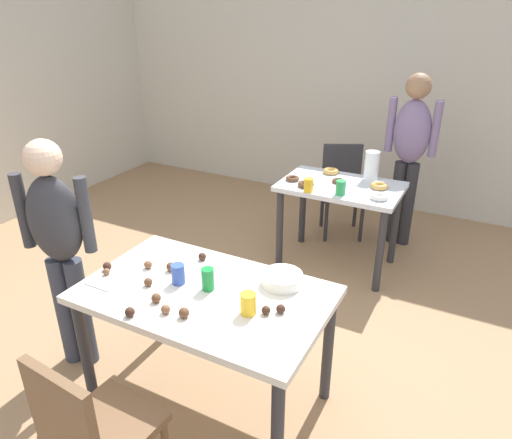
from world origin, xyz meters
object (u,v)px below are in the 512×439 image
object	(u,v)px
person_girl_near	(59,240)
mixing_bowl	(282,279)
dining_table_near	(205,306)
chair_far_table	(342,184)
soda_can	(208,279)
person_adult_far	(410,146)
dining_table_far	(340,199)
pitcher_far	(372,166)
chair_near_table	(90,429)

from	to	relation	value
person_girl_near	mixing_bowl	xyz separation A→B (m)	(1.25, 0.35, -0.09)
dining_table_near	chair_far_table	size ratio (longest dim) A/B	1.48
dining_table_near	soda_can	distance (m)	0.16
person_adult_far	mixing_bowl	distance (m)	2.29
dining_table_far	pitcher_far	xyz separation A→B (m)	(0.18, 0.23, 0.25)
mixing_bowl	pitcher_far	distance (m)	1.82
mixing_bowl	soda_can	distance (m)	0.39
dining_table_far	pitcher_far	distance (m)	0.38
chair_far_table	mixing_bowl	bearing A→B (deg)	-80.27
chair_far_table	pitcher_far	size ratio (longest dim) A/B	3.54
person_girl_near	pitcher_far	world-z (taller)	person_girl_near
soda_can	person_adult_far	bearing A→B (deg)	78.28
chair_near_table	person_adult_far	world-z (taller)	person_adult_far
person_girl_near	person_adult_far	world-z (taller)	person_adult_far
chair_far_table	person_adult_far	xyz separation A→B (m)	(0.58, 0.02, 0.46)
person_girl_near	person_adult_far	xyz separation A→B (m)	(1.45, 2.63, 0.08)
dining_table_far	chair_near_table	xyz separation A→B (m)	(-0.21, -2.61, -0.12)
dining_table_near	mixing_bowl	bearing A→B (deg)	36.85
chair_far_table	person_girl_near	world-z (taller)	person_girl_near
chair_near_table	mixing_bowl	xyz separation A→B (m)	(0.41, 1.02, 0.29)
dining_table_far	pitcher_far	size ratio (longest dim) A/B	3.99
dining_table_near	mixing_bowl	distance (m)	0.43
dining_table_near	dining_table_far	size ratio (longest dim) A/B	1.31
dining_table_far	person_adult_far	xyz separation A→B (m)	(0.40, 0.68, 0.33)
dining_table_near	chair_far_table	world-z (taller)	chair_far_table
chair_far_table	mixing_bowl	distance (m)	2.31
dining_table_far	person_girl_near	distance (m)	2.23
chair_near_table	person_adult_far	bearing A→B (deg)	79.63
dining_table_near	mixing_bowl	size ratio (longest dim) A/B	5.92
person_adult_far	dining_table_near	bearing A→B (deg)	-101.76
chair_far_table	mixing_bowl	world-z (taller)	chair_far_table
dining_table_near	pitcher_far	size ratio (longest dim) A/B	5.23
chair_near_table	person_girl_near	xyz separation A→B (m)	(-0.85, 0.67, 0.38)
dining_table_far	person_girl_near	world-z (taller)	person_girl_near
person_adult_far	soda_can	bearing A→B (deg)	-101.72
pitcher_far	dining_table_far	bearing A→B (deg)	-128.71
chair_far_table	soda_can	bearing A→B (deg)	-88.49
chair_near_table	person_girl_near	size ratio (longest dim) A/B	0.59
chair_far_table	pitcher_far	world-z (taller)	pitcher_far
chair_far_table	mixing_bowl	size ratio (longest dim) A/B	4.00
dining_table_far	pitcher_far	bearing A→B (deg)	51.29
dining_table_far	person_adult_far	world-z (taller)	person_adult_far
person_adult_far	pitcher_far	world-z (taller)	person_adult_far
dining_table_far	person_adult_far	distance (m)	0.86
person_adult_far	mixing_bowl	xyz separation A→B (m)	(-0.20, -2.28, -0.17)
dining_table_near	soda_can	size ratio (longest dim) A/B	10.55
dining_table_far	chair_far_table	world-z (taller)	chair_far_table
dining_table_far	chair_far_table	distance (m)	0.70
person_adult_far	chair_far_table	bearing A→B (deg)	-178.52
dining_table_near	chair_far_table	distance (m)	2.52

